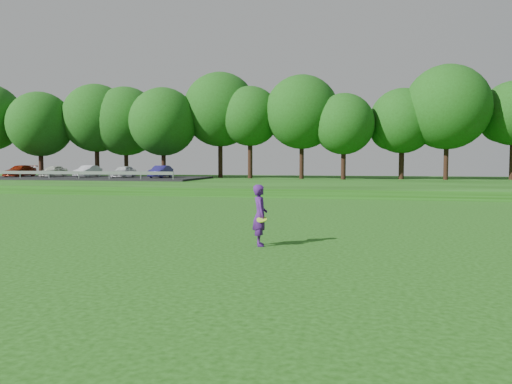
# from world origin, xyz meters

# --- Properties ---
(ground) EXTENTS (140.00, 140.00, 0.00)m
(ground) POSITION_xyz_m (0.00, 0.00, 0.00)
(ground) COLOR #17400C
(ground) RESTS_ON ground
(berm) EXTENTS (130.00, 30.00, 0.60)m
(berm) POSITION_xyz_m (0.00, 34.00, 0.30)
(berm) COLOR #17400C
(berm) RESTS_ON ground
(walking_path) EXTENTS (130.00, 1.60, 0.04)m
(walking_path) POSITION_xyz_m (0.00, 20.00, 0.02)
(walking_path) COLOR gray
(walking_path) RESTS_ON ground
(treeline) EXTENTS (104.00, 7.00, 15.00)m
(treeline) POSITION_xyz_m (0.00, 38.00, 8.10)
(treeline) COLOR #1A4710
(treeline) RESTS_ON berm
(parking_lot) EXTENTS (24.00, 9.00, 1.38)m
(parking_lot) POSITION_xyz_m (-24.30, 32.80, 1.01)
(parking_lot) COLOR black
(parking_lot) RESTS_ON berm
(woman) EXTENTS (0.61, 0.76, 1.78)m
(woman) POSITION_xyz_m (0.94, 0.71, 0.89)
(woman) COLOR #45186C
(woman) RESTS_ON ground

